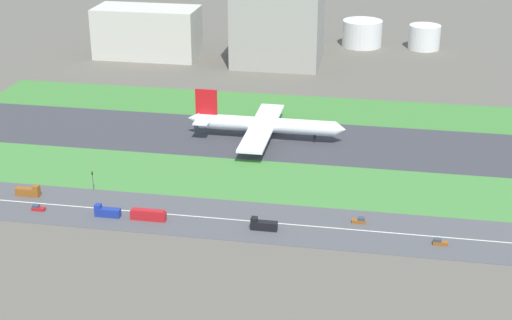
{
  "coord_description": "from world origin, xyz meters",
  "views": [
    {
      "loc": [
        45.47,
        -293.4,
        115.47
      ],
      "look_at": [
        -1.49,
        -36.5,
        6.0
      ],
      "focal_mm": 54.9,
      "sensor_mm": 36.0,
      "label": 1
    }
  ],
  "objects_px": {
    "airliner": "(263,125)",
    "fuel_tank_centre": "(362,33)",
    "terminal_building": "(147,32)",
    "fuel_tank_east": "(424,37)",
    "hangar_building": "(278,20)",
    "fuel_tank_west": "(303,33)",
    "car_1": "(38,208)",
    "truck_0": "(263,225)",
    "traffic_light": "(93,180)",
    "bus_0": "(148,215)",
    "car_0": "(440,242)",
    "truck_1": "(29,192)",
    "truck_2": "(107,212)",
    "car_2": "(360,221)"
  },
  "relations": [
    {
      "from": "hangar_building",
      "to": "fuel_tank_east",
      "type": "bearing_deg",
      "value": 29.84
    },
    {
      "from": "terminal_building",
      "to": "hangar_building",
      "type": "height_order",
      "value": "hangar_building"
    },
    {
      "from": "bus_0",
      "to": "fuel_tank_east",
      "type": "bearing_deg",
      "value": -110.92
    },
    {
      "from": "car_1",
      "to": "hangar_building",
      "type": "xyz_separation_m",
      "value": [
        50.25,
        192.0,
        22.42
      ]
    },
    {
      "from": "airliner",
      "to": "fuel_tank_east",
      "type": "distance_m",
      "value": 172.45
    },
    {
      "from": "bus_0",
      "to": "car_2",
      "type": "bearing_deg",
      "value": -171.54
    },
    {
      "from": "car_0",
      "to": "truck_1",
      "type": "bearing_deg",
      "value": -4.15
    },
    {
      "from": "car_0",
      "to": "truck_1",
      "type": "relative_size",
      "value": 0.52
    },
    {
      "from": "truck_0",
      "to": "traffic_light",
      "type": "bearing_deg",
      "value": -15.87
    },
    {
      "from": "airliner",
      "to": "traffic_light",
      "type": "height_order",
      "value": "airliner"
    },
    {
      "from": "airliner",
      "to": "hangar_building",
      "type": "xyz_separation_m",
      "value": [
        -11.68,
        114.0,
        17.11
      ]
    },
    {
      "from": "fuel_tank_west",
      "to": "truck_2",
      "type": "bearing_deg",
      "value": -98.19
    },
    {
      "from": "truck_0",
      "to": "truck_2",
      "type": "relative_size",
      "value": 1.0
    },
    {
      "from": "car_1",
      "to": "fuel_tank_centre",
      "type": "height_order",
      "value": "fuel_tank_centre"
    },
    {
      "from": "bus_0",
      "to": "car_0",
      "type": "bearing_deg",
      "value": -180.0
    },
    {
      "from": "car_0",
      "to": "truck_1",
      "type": "height_order",
      "value": "truck_1"
    },
    {
      "from": "hangar_building",
      "to": "truck_0",
      "type": "bearing_deg",
      "value": -82.44
    },
    {
      "from": "airliner",
      "to": "hangar_building",
      "type": "bearing_deg",
      "value": 95.85
    },
    {
      "from": "truck_2",
      "to": "fuel_tank_east",
      "type": "xyz_separation_m",
      "value": [
        104.6,
        237.0,
        5.24
      ]
    },
    {
      "from": "airliner",
      "to": "fuel_tank_centre",
      "type": "distance_m",
      "value": 162.02
    },
    {
      "from": "truck_0",
      "to": "car_0",
      "type": "bearing_deg",
      "value": -180.0
    },
    {
      "from": "truck_1",
      "to": "car_0",
      "type": "bearing_deg",
      "value": -4.15
    },
    {
      "from": "airliner",
      "to": "car_2",
      "type": "xyz_separation_m",
      "value": [
        43.4,
        -68.0,
        -5.31
      ]
    },
    {
      "from": "car_2",
      "to": "truck_1",
      "type": "bearing_deg",
      "value": -180.0
    },
    {
      "from": "car_2",
      "to": "bus_0",
      "type": "bearing_deg",
      "value": -171.54
    },
    {
      "from": "terminal_building",
      "to": "fuel_tank_east",
      "type": "xyz_separation_m",
      "value": [
        151.37,
        45.0,
        -6.86
      ]
    },
    {
      "from": "truck_2",
      "to": "hangar_building",
      "type": "bearing_deg",
      "value": -97.76
    },
    {
      "from": "hangar_building",
      "to": "fuel_tank_west",
      "type": "bearing_deg",
      "value": 79.97
    },
    {
      "from": "truck_1",
      "to": "hangar_building",
      "type": "height_order",
      "value": "hangar_building"
    },
    {
      "from": "terminal_building",
      "to": "traffic_light",
      "type": "bearing_deg",
      "value": -78.59
    },
    {
      "from": "car_2",
      "to": "truck_2",
      "type": "bearing_deg",
      "value": -172.98
    },
    {
      "from": "airliner",
      "to": "car_2",
      "type": "bearing_deg",
      "value": -57.45
    },
    {
      "from": "truck_1",
      "to": "car_1",
      "type": "xyz_separation_m",
      "value": [
        7.9,
        -10.0,
        -0.75
      ]
    },
    {
      "from": "car_0",
      "to": "fuel_tank_west",
      "type": "height_order",
      "value": "fuel_tank_west"
    },
    {
      "from": "truck_2",
      "to": "fuel_tank_centre",
      "type": "distance_m",
      "value": 246.89
    },
    {
      "from": "car_2",
      "to": "fuel_tank_centre",
      "type": "relative_size",
      "value": 0.19
    },
    {
      "from": "fuel_tank_centre",
      "to": "truck_2",
      "type": "bearing_deg",
      "value": -106.22
    },
    {
      "from": "fuel_tank_west",
      "to": "fuel_tank_east",
      "type": "xyz_separation_m",
      "value": [
        70.49,
        0.0,
        0.61
      ]
    },
    {
      "from": "truck_1",
      "to": "hangar_building",
      "type": "relative_size",
      "value": 0.18
    },
    {
      "from": "bus_0",
      "to": "fuel_tank_centre",
      "type": "relative_size",
      "value": 0.51
    },
    {
      "from": "hangar_building",
      "to": "fuel_tank_west",
      "type": "distance_m",
      "value": 48.77
    },
    {
      "from": "fuel_tank_west",
      "to": "car_1",
      "type": "bearing_deg",
      "value": -103.8
    },
    {
      "from": "traffic_light",
      "to": "hangar_building",
      "type": "relative_size",
      "value": 0.15
    },
    {
      "from": "truck_0",
      "to": "bus_0",
      "type": "distance_m",
      "value": 37.64
    },
    {
      "from": "car_2",
      "to": "fuel_tank_east",
      "type": "bearing_deg",
      "value": 84.12
    },
    {
      "from": "fuel_tank_east",
      "to": "hangar_building",
      "type": "bearing_deg",
      "value": -150.16
    },
    {
      "from": "airliner",
      "to": "traffic_light",
      "type": "bearing_deg",
      "value": -129.51
    },
    {
      "from": "car_1",
      "to": "fuel_tank_east",
      "type": "bearing_deg",
      "value": -118.5
    },
    {
      "from": "traffic_light",
      "to": "fuel_tank_centre",
      "type": "height_order",
      "value": "fuel_tank_centre"
    },
    {
      "from": "bus_0",
      "to": "truck_2",
      "type": "height_order",
      "value": "truck_2"
    }
  ]
}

